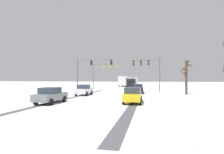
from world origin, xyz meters
TOP-DOWN VIEW (x-y plane):
  - ground_plane at (0.00, 0.00)m, footprint 300.00×300.00m
  - wheel_track_left_lane at (-4.32, 14.18)m, footprint 0.77×31.19m
  - wheel_track_right_lane at (4.22, 14.18)m, footprint 0.81×31.19m
  - sidewalk_kerb_right at (9.13, 12.76)m, footprint 4.00×31.19m
  - traffic_signal_near_left at (-5.22, 24.28)m, footprint 7.17×0.52m
  - traffic_signal_far_left at (-5.28, 34.46)m, footprint 6.17×0.55m
  - traffic_signal_near_right at (5.70, 26.24)m, footprint 5.17×0.57m
  - car_black_lead at (3.88, 23.47)m, footprint 2.00×4.18m
  - car_white_second at (-4.03, 18.07)m, footprint 1.94×4.15m
  - car_yellow_cab_third at (4.05, 10.85)m, footprint 1.84×4.11m
  - car_grey_fourth at (-4.17, 8.92)m, footprint 1.92×4.14m
  - bus_oncoming at (-2.43, 52.31)m, footprint 2.76×11.03m
  - box_truck_delivery at (1.46, 40.10)m, footprint 2.47×7.46m
  - bare_tree_sidewalk_mid at (11.61, 22.55)m, footprint 1.73×1.57m

SIDE VIEW (x-z plane):
  - ground_plane at x=0.00m, z-range 0.00..0.00m
  - wheel_track_left_lane at x=-4.32m, z-range 0.00..0.01m
  - wheel_track_right_lane at x=4.22m, z-range 0.00..0.01m
  - sidewalk_kerb_right at x=9.13m, z-range 0.00..0.12m
  - car_black_lead at x=3.88m, z-range 0.01..1.63m
  - car_white_second at x=-4.03m, z-range 0.01..1.63m
  - car_yellow_cab_third at x=4.05m, z-range 0.01..1.63m
  - car_grey_fourth at x=-4.17m, z-range 0.01..1.63m
  - box_truck_delivery at x=1.46m, z-range 0.12..3.14m
  - bus_oncoming at x=-2.43m, z-range 0.30..3.68m
  - bare_tree_sidewalk_mid at x=11.61m, z-range 0.29..5.82m
  - traffic_signal_near_left at x=-5.22m, z-range 1.44..7.94m
  - traffic_signal_near_right at x=5.70m, z-range 1.51..8.01m
  - traffic_signal_far_left at x=-5.28m, z-range 1.54..8.04m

